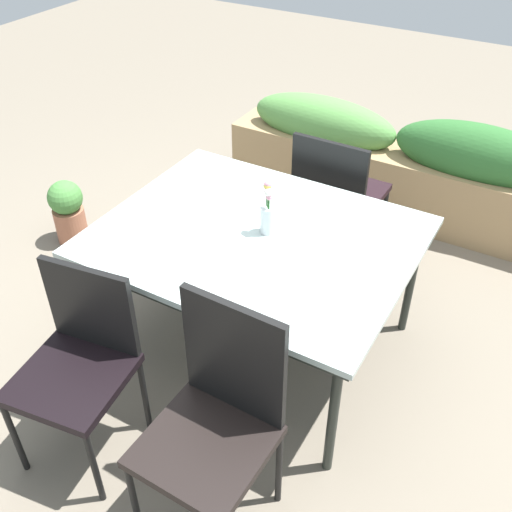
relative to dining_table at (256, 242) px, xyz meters
The scene contains 8 objects.
ground_plane 0.69m from the dining_table, 122.34° to the left, with size 12.00×12.00×0.00m, color #756B5B.
dining_table is the anchor object (origin of this frame).
chair_near_left 0.97m from the dining_table, 111.26° to the right, with size 0.50×0.50×0.91m.
chair_near_right 0.95m from the dining_table, 68.97° to the right, with size 0.46×0.46×1.02m.
chair_far_side 0.90m from the dining_table, 86.68° to the left, with size 0.49×0.49×0.92m.
flower_vase 0.17m from the dining_table, 48.66° to the left, with size 0.07×0.07×0.28m.
planter_box 1.69m from the dining_table, 84.33° to the left, with size 2.42×0.37×0.80m.
potted_plant 1.66m from the dining_table, behind, with size 0.23×0.23×0.45m.
Camera 1 is at (1.17, -2.03, 2.38)m, focal length 41.55 mm.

